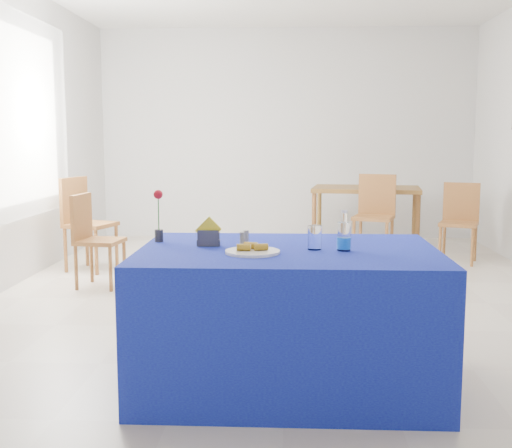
# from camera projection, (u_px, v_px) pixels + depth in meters

# --- Properties ---
(floor) EXTENTS (7.00, 7.00, 0.00)m
(floor) POSITION_uv_depth(u_px,v_px,m) (285.00, 301.00, 5.35)
(floor) COLOR beige
(floor) RESTS_ON ground
(room_shell) EXTENTS (7.00, 7.00, 7.00)m
(room_shell) POSITION_uv_depth(u_px,v_px,m) (286.00, 88.00, 5.12)
(room_shell) COLOR silver
(room_shell) RESTS_ON ground
(window_pane) EXTENTS (0.04, 1.50, 1.60)m
(window_pane) POSITION_uv_depth(u_px,v_px,m) (25.00, 117.00, 6.05)
(window_pane) COLOR white
(window_pane) RESTS_ON room_shell
(curtain) EXTENTS (0.04, 1.75, 1.85)m
(curtain) POSITION_uv_depth(u_px,v_px,m) (32.00, 117.00, 6.05)
(curtain) COLOR white
(curtain) RESTS_ON room_shell
(plate) EXTENTS (0.28, 0.28, 0.01)m
(plate) POSITION_uv_depth(u_px,v_px,m) (253.00, 252.00, 3.31)
(plate) COLOR white
(plate) RESTS_ON blue_table
(drinking_glass) EXTENTS (0.07, 0.07, 0.13)m
(drinking_glass) POSITION_uv_depth(u_px,v_px,m) (315.00, 237.00, 3.41)
(drinking_glass) COLOR white
(drinking_glass) RESTS_ON blue_table
(salt_shaker) EXTENTS (0.03, 0.03, 0.08)m
(salt_shaker) POSITION_uv_depth(u_px,v_px,m) (246.00, 238.00, 3.54)
(salt_shaker) COLOR gray
(salt_shaker) RESTS_ON blue_table
(pepper_shaker) EXTENTS (0.03, 0.03, 0.08)m
(pepper_shaker) POSITION_uv_depth(u_px,v_px,m) (243.00, 240.00, 3.47)
(pepper_shaker) COLOR slate
(pepper_shaker) RESTS_ON blue_table
(blue_table) EXTENTS (1.60, 1.10, 0.76)m
(blue_table) POSITION_uv_depth(u_px,v_px,m) (288.00, 317.00, 3.50)
(blue_table) COLOR #101395
(blue_table) RESTS_ON floor
(water_bottle) EXTENTS (0.07, 0.07, 0.21)m
(water_bottle) POSITION_uv_depth(u_px,v_px,m) (344.00, 237.00, 3.38)
(water_bottle) COLOR silver
(water_bottle) RESTS_ON blue_table
(napkin_holder) EXTENTS (0.15, 0.06, 0.16)m
(napkin_holder) POSITION_uv_depth(u_px,v_px,m) (209.00, 237.00, 3.53)
(napkin_holder) COLOR #35353A
(napkin_holder) RESTS_ON blue_table
(rose_vase) EXTENTS (0.05, 0.05, 0.30)m
(rose_vase) POSITION_uv_depth(u_px,v_px,m) (159.00, 216.00, 3.66)
(rose_vase) COLOR #26262B
(rose_vase) RESTS_ON blue_table
(oak_table) EXTENTS (1.38, 0.99, 0.76)m
(oak_table) POSITION_uv_depth(u_px,v_px,m) (366.00, 193.00, 7.82)
(oak_table) COLOR brown
(oak_table) RESTS_ON floor
(chair_bg_left) EXTENTS (0.53, 0.53, 0.94)m
(chair_bg_left) POSITION_uv_depth(u_px,v_px,m) (375.00, 210.00, 7.23)
(chair_bg_left) COLOR #9C642D
(chair_bg_left) RESTS_ON floor
(chair_bg_right) EXTENTS (0.50, 0.50, 0.86)m
(chair_bg_right) POSITION_uv_depth(u_px,v_px,m) (460.00, 217.00, 6.99)
(chair_bg_right) COLOR #9C642D
(chair_bg_right) RESTS_ON floor
(chair_win_a) EXTENTS (0.42, 0.42, 0.85)m
(chair_win_a) POSITION_uv_depth(u_px,v_px,m) (92.00, 234.00, 5.81)
(chair_win_a) COLOR #9C642D
(chair_win_a) RESTS_ON floor
(chair_win_b) EXTENTS (0.53, 0.53, 0.95)m
(chair_win_b) POSITION_uv_depth(u_px,v_px,m) (83.00, 217.00, 6.55)
(chair_win_b) COLOR #9C642D
(chair_win_b) RESTS_ON floor
(banana_pieces) EXTENTS (0.16, 0.11, 0.04)m
(banana_pieces) POSITION_uv_depth(u_px,v_px,m) (252.00, 247.00, 3.32)
(banana_pieces) COLOR gold
(banana_pieces) RESTS_ON plate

